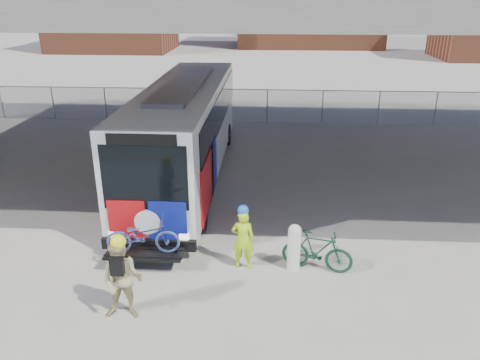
# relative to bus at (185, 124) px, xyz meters

# --- Properties ---
(ground) EXTENTS (160.00, 160.00, 0.00)m
(ground) POSITION_rel_bus_xyz_m (2.00, -3.67, -2.11)
(ground) COLOR #9E9991
(ground) RESTS_ON ground
(bus) EXTENTS (2.67, 12.95, 3.69)m
(bus) POSITION_rel_bus_xyz_m (0.00, 0.00, 0.00)
(bus) COLOR silver
(bus) RESTS_ON ground
(chainlink_fence) EXTENTS (30.00, 0.06, 30.00)m
(chainlink_fence) POSITION_rel_bus_xyz_m (2.00, 8.33, -0.68)
(chainlink_fence) COLOR gray
(chainlink_fence) RESTS_ON ground
(brick_buildings) EXTENTS (54.00, 22.00, 12.00)m
(brick_buildings) POSITION_rel_bus_xyz_m (3.23, 44.56, 3.31)
(brick_buildings) COLOR brown
(brick_buildings) RESTS_ON ground
(bollard) EXTENTS (0.34, 0.34, 1.29)m
(bollard) POSITION_rel_bus_xyz_m (3.85, -6.31, -1.42)
(bollard) COLOR silver
(bollard) RESTS_ON ground
(cyclist_hivis) EXTENTS (0.61, 0.41, 1.80)m
(cyclist_hivis) POSITION_rel_bus_xyz_m (2.54, -6.31, -1.24)
(cyclist_hivis) COLOR #BCE918
(cyclist_hivis) RESTS_ON ground
(cyclist_tan) EXTENTS (0.94, 0.74, 2.07)m
(cyclist_tan) POSITION_rel_bus_xyz_m (0.05, -8.50, -1.13)
(cyclist_tan) COLOR tan
(cyclist_tan) RESTS_ON ground
(bike_parked) EXTENTS (1.90, 0.94, 1.10)m
(bike_parked) POSITION_rel_bus_xyz_m (4.45, -6.31, -1.56)
(bike_parked) COLOR #133C26
(bike_parked) RESTS_ON ground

